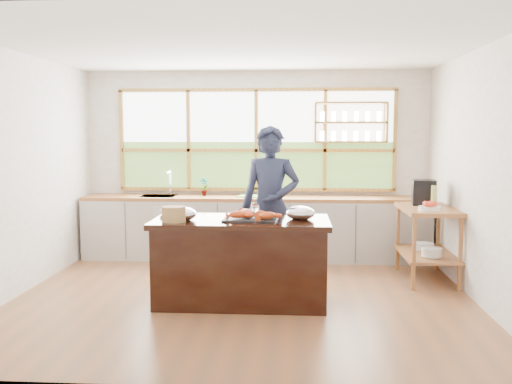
# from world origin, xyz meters

# --- Properties ---
(ground_plane) EXTENTS (5.00, 5.00, 0.00)m
(ground_plane) POSITION_xyz_m (0.00, 0.00, 0.00)
(ground_plane) COLOR brown
(room_shell) EXTENTS (5.02, 4.52, 2.71)m
(room_shell) POSITION_xyz_m (0.02, 0.51, 1.75)
(room_shell) COLOR white
(room_shell) RESTS_ON ground_plane
(back_counter) EXTENTS (4.90, 0.63, 0.90)m
(back_counter) POSITION_xyz_m (-0.02, 1.94, 0.45)
(back_counter) COLOR #A6A39E
(back_counter) RESTS_ON ground_plane
(right_shelf_unit) EXTENTS (0.62, 1.10, 0.90)m
(right_shelf_unit) POSITION_xyz_m (2.19, 0.89, 0.60)
(right_shelf_unit) COLOR #945326
(right_shelf_unit) RESTS_ON ground_plane
(island) EXTENTS (1.85, 0.90, 0.90)m
(island) POSITION_xyz_m (0.00, -0.20, 0.45)
(island) COLOR black
(island) RESTS_ON ground_plane
(cook) EXTENTS (0.75, 0.55, 1.89)m
(cook) POSITION_xyz_m (0.28, 0.50, 0.94)
(cook) COLOR #1D233B
(cook) RESTS_ON ground_plane
(potted_plant) EXTENTS (0.17, 0.14, 0.27)m
(potted_plant) POSITION_xyz_m (-0.74, 2.00, 1.03)
(potted_plant) COLOR slate
(potted_plant) RESTS_ON back_counter
(cutting_board) EXTENTS (0.45, 0.38, 0.01)m
(cutting_board) POSITION_xyz_m (-0.02, 1.94, 0.91)
(cutting_board) COLOR #6CCF48
(cutting_board) RESTS_ON back_counter
(espresso_machine) EXTENTS (0.32, 0.33, 0.32)m
(espresso_machine) POSITION_xyz_m (2.19, 1.15, 1.06)
(espresso_machine) COLOR black
(espresso_machine) RESTS_ON right_shelf_unit
(wine_bottle) EXTENTS (0.08, 0.08, 0.28)m
(wine_bottle) POSITION_xyz_m (2.24, 0.83, 1.04)
(wine_bottle) COLOR #A2AA55
(wine_bottle) RESTS_ON right_shelf_unit
(fruit_bowl) EXTENTS (0.26, 0.26, 0.11)m
(fruit_bowl) POSITION_xyz_m (2.14, 0.61, 0.94)
(fruit_bowl) COLOR silver
(fruit_bowl) RESTS_ON right_shelf_unit
(slate_board) EXTENTS (0.57, 0.43, 0.02)m
(slate_board) POSITION_xyz_m (0.10, -0.25, 0.91)
(slate_board) COLOR black
(slate_board) RESTS_ON island
(lobster_pile) EXTENTS (0.52, 0.44, 0.08)m
(lobster_pile) POSITION_xyz_m (0.12, -0.25, 0.96)
(lobster_pile) COLOR red
(lobster_pile) RESTS_ON slate_board
(mixing_bowl_left) EXTENTS (0.30, 0.30, 0.14)m
(mixing_bowl_left) POSITION_xyz_m (-0.61, -0.29, 0.96)
(mixing_bowl_left) COLOR silver
(mixing_bowl_left) RESTS_ON island
(mixing_bowl_right) EXTENTS (0.31, 0.31, 0.15)m
(mixing_bowl_right) POSITION_xyz_m (0.62, -0.17, 0.97)
(mixing_bowl_right) COLOR silver
(mixing_bowl_right) RESTS_ON island
(wine_glass) EXTENTS (0.08, 0.08, 0.22)m
(wine_glass) POSITION_xyz_m (0.17, -0.55, 1.06)
(wine_glass) COLOR white
(wine_glass) RESTS_ON island
(wicker_basket) EXTENTS (0.25, 0.25, 0.16)m
(wicker_basket) POSITION_xyz_m (-0.67, -0.42, 0.98)
(wicker_basket) COLOR #A46F40
(wicker_basket) RESTS_ON island
(parchment_roll) EXTENTS (0.25, 0.29, 0.08)m
(parchment_roll) POSITION_xyz_m (-0.81, -0.04, 0.94)
(parchment_roll) COLOR silver
(parchment_roll) RESTS_ON island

